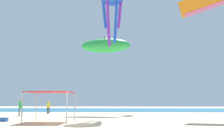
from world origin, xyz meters
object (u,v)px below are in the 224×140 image
object	(u,v)px
canopy_tent	(51,93)
cooler_box	(4,119)
person_leftmost	(48,106)
person_far_shore	(21,106)
kite_parafoil_orange	(205,2)
kite_inflatable_green	(106,45)

from	to	relation	value
canopy_tent	cooler_box	xyz separation A→B (m)	(-3.91, 0.50, -2.09)
person_leftmost	cooler_box	distance (m)	12.39
person_leftmost	person_far_shore	world-z (taller)	person_far_shore
cooler_box	kite_parafoil_orange	xyz separation A→B (m)	(18.26, 5.44, 11.76)
person_leftmost	kite_parafoil_orange	distance (m)	22.44
cooler_box	person_far_shore	bearing A→B (deg)	102.67
kite_parafoil_orange	kite_inflatable_green	size ratio (longest dim) A/B	0.91
cooler_box	kite_parafoil_orange	distance (m)	22.39
person_leftmost	kite_parafoil_orange	size ratio (longest dim) A/B	0.30
canopy_tent	kite_parafoil_orange	bearing A→B (deg)	22.50
person_far_shore	kite_parafoil_orange	bearing A→B (deg)	-177.28
canopy_tent	kite_parafoil_orange	distance (m)	18.30
person_leftmost	cooler_box	bearing A→B (deg)	-157.69
canopy_tent	kite_parafoil_orange	world-z (taller)	kite_parafoil_orange
kite_parafoil_orange	kite_inflatable_green	world-z (taller)	kite_parafoil_orange
person_leftmost	person_far_shore	size ratio (longest dim) A/B	0.93
cooler_box	kite_inflatable_green	distance (m)	15.89
person_leftmost	canopy_tent	bearing A→B (deg)	-140.83
person_leftmost	kite_inflatable_green	world-z (taller)	kite_inflatable_green
person_far_shore	kite_parafoil_orange	distance (m)	22.72
canopy_tent	person_leftmost	size ratio (longest dim) A/B	1.95
person_far_shore	kite_inflatable_green	xyz separation A→B (m)	(9.05, 3.96, 7.58)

